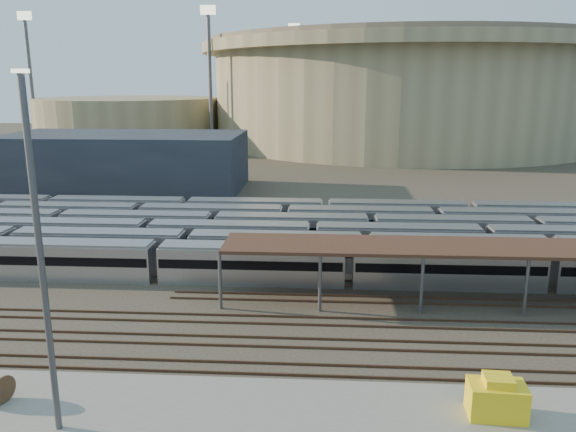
# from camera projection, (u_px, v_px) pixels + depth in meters

# --- Properties ---
(ground) EXTENTS (420.00, 420.00, 0.00)m
(ground) POSITION_uv_depth(u_px,v_px,m) (313.00, 317.00, 47.03)
(ground) COLOR #383026
(ground) RESTS_ON ground
(apron) EXTENTS (50.00, 9.00, 0.20)m
(apron) POSITION_uv_depth(u_px,v_px,m) (222.00, 418.00, 32.76)
(apron) COLOR gray
(apron) RESTS_ON ground
(subway_trains) EXTENTS (122.45, 23.90, 3.60)m
(subway_trains) POSITION_uv_depth(u_px,v_px,m) (333.00, 237.00, 64.43)
(subway_trains) COLOR silver
(subway_trains) RESTS_ON ground
(inspection_shed) EXTENTS (60.30, 6.00, 5.30)m
(inspection_shed) POSITION_uv_depth(u_px,v_px,m) (569.00, 251.00, 48.40)
(inspection_shed) COLOR #515055
(inspection_shed) RESTS_ON ground
(empty_tracks) EXTENTS (170.00, 9.62, 0.18)m
(empty_tracks) POSITION_uv_depth(u_px,v_px,m) (311.00, 343.00, 42.16)
(empty_tracks) COLOR #4C3323
(empty_tracks) RESTS_ON ground
(stadium) EXTENTS (124.00, 124.00, 32.50)m
(stadium) POSITION_uv_depth(u_px,v_px,m) (401.00, 89.00, 177.41)
(stadium) COLOR gray
(stadium) RESTS_ON ground
(secondary_arena) EXTENTS (56.00, 56.00, 14.00)m
(secondary_arena) POSITION_uv_depth(u_px,v_px,m) (129.00, 121.00, 175.11)
(secondary_arena) COLOR gray
(secondary_arena) RESTS_ON ground
(service_building) EXTENTS (42.00, 20.00, 10.00)m
(service_building) POSITION_uv_depth(u_px,v_px,m) (125.00, 162.00, 101.32)
(service_building) COLOR #1E232D
(service_building) RESTS_ON ground
(floodlight_0) EXTENTS (4.00, 1.00, 38.40)m
(floodlight_0) POSITION_uv_depth(u_px,v_px,m) (210.00, 75.00, 150.67)
(floodlight_0) COLOR #515055
(floodlight_0) RESTS_ON ground
(floodlight_1) EXTENTS (4.00, 1.00, 38.40)m
(floodlight_1) POSITION_uv_depth(u_px,v_px,m) (31.00, 75.00, 163.71)
(floodlight_1) COLOR #515055
(floodlight_1) RESTS_ON ground
(floodlight_3) EXTENTS (4.00, 1.00, 38.40)m
(floodlight_3) POSITION_uv_depth(u_px,v_px,m) (294.00, 76.00, 197.95)
(floodlight_3) COLOR #515055
(floodlight_3) RESTS_ON ground
(yard_light_pole) EXTENTS (0.82, 0.36, 19.66)m
(yard_light_pole) POSITION_uv_depth(u_px,v_px,m) (41.00, 261.00, 29.35)
(yard_light_pole) COLOR #515055
(yard_light_pole) RESTS_ON apron
(yellow_equipment) EXTENTS (3.34, 2.19, 2.03)m
(yellow_equipment) POSITION_uv_depth(u_px,v_px,m) (497.00, 400.00, 32.63)
(yellow_equipment) COLOR yellow
(yellow_equipment) RESTS_ON apron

